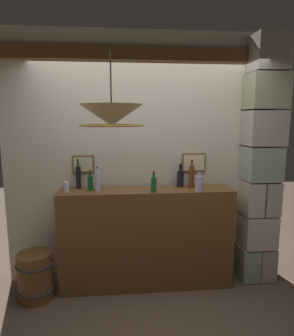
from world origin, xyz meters
name	(u,v)px	position (x,y,z in m)	size (l,w,h in m)	color
panelled_rear_partition	(145,154)	(0.00, 1.10, 1.49)	(3.18, 0.15, 2.85)	beige
stone_pillar	(260,163)	(1.32, 0.92, 1.40)	(0.41, 0.39, 2.78)	#96A793
bar_shelf_unit	(147,238)	(0.00, 0.85, 0.57)	(1.91, 0.35, 1.13)	brown
liquor_bottle_vermouth	(180,178)	(0.40, 0.96, 1.23)	(0.08, 0.08, 0.28)	black
liquor_bottle_amaro	(192,176)	(0.51, 0.90, 1.26)	(0.06, 0.06, 0.32)	brown
liquor_bottle_vodka	(199,183)	(0.55, 0.72, 1.22)	(0.08, 0.08, 0.23)	silver
liquor_bottle_gin	(154,184)	(0.06, 0.72, 1.22)	(0.06, 0.06, 0.23)	#195324
liquor_bottle_tequila	(90,183)	(-0.61, 0.88, 1.22)	(0.06, 0.06, 0.24)	#185723
liquor_bottle_whiskey	(78,177)	(-0.75, 0.97, 1.26)	(0.05, 0.05, 0.34)	black
liquor_bottle_scotch	(97,182)	(-0.53, 0.80, 1.24)	(0.06, 0.06, 0.27)	silver
glass_tumbler_rocks	(66,187)	(-0.86, 0.83, 1.19)	(0.06, 0.06, 0.11)	silver
pendant_lamp	(111,116)	(-0.34, 0.03, 1.92)	(0.49, 0.49, 0.56)	beige
wooden_barrel	(35,276)	(-1.20, 0.70, 0.25)	(0.38, 0.38, 0.51)	brown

